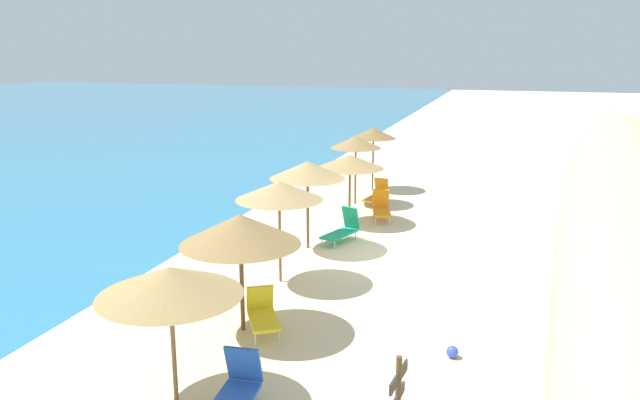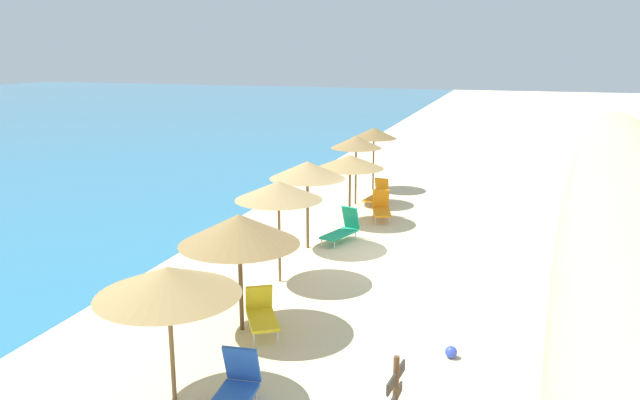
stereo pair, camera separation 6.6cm
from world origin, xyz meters
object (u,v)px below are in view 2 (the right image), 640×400
beach_umbrella_1 (239,229)px  beach_umbrella_3 (307,170)px  beach_umbrella_5 (356,142)px  lounge_chair_1 (343,229)px  lounge_chair_0 (381,208)px  lounge_chair_4 (378,195)px  beach_ball (451,352)px  beach_umbrella_2 (279,191)px  beach_umbrella_0 (168,281)px  lounge_chair_2 (232,393)px  beach_umbrella_4 (350,162)px  lounge_chair_3 (261,313)px  beach_umbrella_6 (374,133)px

beach_umbrella_1 → beach_umbrella_3: size_ratio=0.97×
beach_umbrella_5 → lounge_chair_1: (-5.15, -0.89, -2.11)m
lounge_chair_1 → lounge_chair_0: bearing=-83.9°
beach_umbrella_1 → lounge_chair_4: bearing=-1.6°
beach_ball → beach_umbrella_2: bearing=58.3°
beach_umbrella_3 → lounge_chair_1: beach_umbrella_3 is taller
beach_ball → lounge_chair_0: bearing=19.8°
beach_umbrella_0 → lounge_chair_2: size_ratio=1.48×
beach_umbrella_4 → lounge_chair_3: 9.65m
lounge_chair_3 → lounge_chair_4: bearing=-119.9°
beach_umbrella_0 → beach_umbrella_6: size_ratio=0.92×
beach_umbrella_1 → beach_umbrella_4: beach_umbrella_1 is taller
beach_umbrella_1 → lounge_chair_2: (-3.19, -1.26, -1.97)m
lounge_chair_0 → beach_ball: (-10.24, -3.69, -0.32)m
beach_umbrella_6 → beach_umbrella_0: bearing=-178.4°
beach_umbrella_0 → beach_umbrella_1: 3.11m
beach_umbrella_3 → beach_ball: 8.38m
beach_umbrella_3 → lounge_chair_1: size_ratio=1.66×
beach_umbrella_6 → lounge_chair_2: bearing=-174.7°
beach_umbrella_1 → beach_ball: (0.06, -4.68, -2.24)m
beach_umbrella_2 → beach_ball: size_ratio=11.04×
lounge_chair_0 → beach_umbrella_2: bearing=64.0°
beach_umbrella_6 → beach_ball: 16.16m
lounge_chair_2 → lounge_chair_3: 3.30m
beach_umbrella_3 → beach_umbrella_4: beach_umbrella_3 is taller
beach_umbrella_6 → beach_ball: bearing=-161.3°
beach_umbrella_4 → lounge_chair_4: (3.13, -0.35, -1.87)m
beach_umbrella_2 → lounge_chair_2: 6.86m
beach_umbrella_4 → beach_umbrella_6: (5.72, 0.43, 0.29)m
lounge_chair_2 → beach_umbrella_3: bearing=-84.2°
beach_umbrella_2 → lounge_chair_2: (-6.33, -1.55, -2.14)m
beach_umbrella_6 → lounge_chair_3: size_ratio=2.00×
beach_umbrella_3 → lounge_chair_4: (6.42, -0.85, -2.14)m
beach_umbrella_1 → beach_umbrella_3: (6.19, 0.51, 0.16)m
beach_umbrella_0 → beach_ball: 6.01m
beach_umbrella_4 → lounge_chair_4: beach_umbrella_4 is taller
beach_umbrella_3 → beach_umbrella_6: (9.00, -0.07, 0.02)m
beach_umbrella_5 → lounge_chair_4: beach_umbrella_5 is taller
beach_umbrella_2 → lounge_chair_3: bearing=-166.3°
beach_umbrella_3 → lounge_chair_0: 4.85m
beach_umbrella_1 → lounge_chair_3: (0.01, -0.48, -1.92)m
beach_ball → lounge_chair_1: bearing=31.1°
lounge_chair_1 → beach_ball: lounge_chair_1 is taller
beach_umbrella_3 → beach_umbrella_2: bearing=-175.8°
beach_umbrella_4 → beach_umbrella_5: beach_umbrella_5 is taller
beach_umbrella_5 → beach_umbrella_0: bearing=-177.8°
beach_ball → lounge_chair_4: bearing=19.1°
beach_umbrella_3 → lounge_chair_1: 2.50m
beach_umbrella_0 → beach_umbrella_4: beach_umbrella_0 is taller
beach_umbrella_0 → lounge_chair_0: bearing=-4.0°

